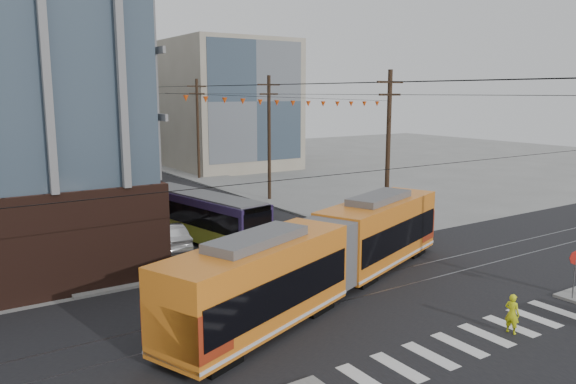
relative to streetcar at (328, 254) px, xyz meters
name	(u,v)px	position (x,y,z in m)	size (l,w,h in m)	color
ground	(416,315)	(1.60, -4.28, -1.95)	(160.00, 160.00, 0.00)	slate
bg_bldg_ne_near	(229,105)	(17.60, 43.72, 6.05)	(14.00, 14.00, 16.00)	gray
bg_bldg_ne_far	(181,109)	(19.60, 63.72, 5.05)	(16.00, 16.00, 14.00)	#8C99A5
utility_pole_far	(150,123)	(10.10, 51.72, 3.55)	(0.30, 0.30, 11.00)	black
streetcar	(328,254)	(0.00, 0.00, 0.00)	(20.20, 2.84, 3.89)	orange
city_bus	(201,216)	(-0.86, 12.38, -0.34)	(2.46, 11.34, 3.21)	#2E204D
parked_car_silver	(166,237)	(-3.60, 11.56, -1.13)	(1.74, 4.98, 1.64)	silver
parked_car_white	(133,229)	(-4.46, 15.32, -1.29)	(1.85, 4.56, 1.32)	silver
parked_car_grey	(127,218)	(-3.71, 18.84, -1.33)	(2.05, 4.44, 1.23)	slate
pedestrian	(512,314)	(3.42, -7.68, -1.12)	(0.60, 0.39, 1.65)	yellow
stop_sign	(574,278)	(8.87, -7.07, -0.81)	(0.69, 0.69, 2.27)	red
jersey_barrier	(375,227)	(9.90, 7.51, -1.53)	(0.94, 4.18, 0.84)	gray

